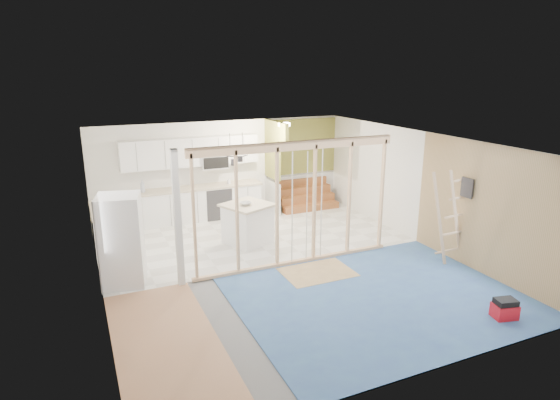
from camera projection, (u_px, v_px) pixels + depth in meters
name	position (u px, v px, depth m)	size (l,w,h in m)	color
room	(283.00, 206.00, 9.35)	(7.01, 8.01, 2.61)	slate
floor_overlays	(284.00, 264.00, 9.78)	(7.00, 8.00, 0.03)	white
stud_frame	(273.00, 194.00, 9.19)	(4.66, 0.14, 2.60)	#D8B084
base_cabinets	(171.00, 210.00, 11.90)	(4.45, 2.24, 0.93)	white
upper_cabinets	(193.00, 153.00, 12.23)	(3.60, 0.41, 0.85)	white
green_partition	(295.00, 177.00, 13.46)	(2.25, 1.51, 2.60)	olive
pot_rack	(236.00, 157.00, 10.70)	(0.52, 0.52, 0.72)	black
sheathing_panel	(491.00, 212.00, 8.95)	(0.02, 4.00, 2.60)	tan
electrical_panel	(467.00, 188.00, 9.36)	(0.04, 0.30, 0.40)	#333337
ceiling_light	(284.00, 124.00, 12.19)	(0.32, 0.32, 0.08)	#FFEABF
fridge	(122.00, 241.00, 8.66)	(0.91, 0.88, 1.75)	white
island	(248.00, 224.00, 10.82)	(1.29, 1.29, 0.96)	white
bowl	(246.00, 204.00, 10.61)	(0.26, 0.26, 0.06)	beige
soap_bottle_a	(142.00, 186.00, 11.79)	(0.13, 0.13, 0.33)	#B2B9C7
soap_bottle_b	(229.00, 181.00, 12.66)	(0.08, 0.08, 0.17)	white
toolbox	(505.00, 309.00, 7.63)	(0.42, 0.36, 0.35)	#B4101A
ladder	(450.00, 217.00, 9.58)	(1.05, 0.20, 1.98)	tan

